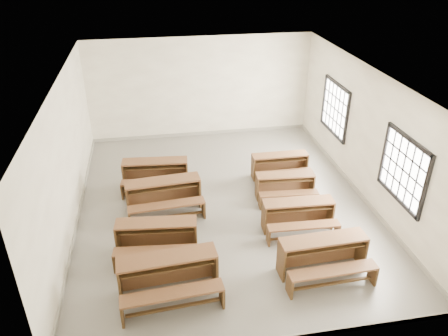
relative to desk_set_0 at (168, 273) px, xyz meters
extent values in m
plane|color=slate|center=(1.52, 2.81, -0.47)|extent=(8.50, 8.50, 0.00)
cube|color=white|center=(1.52, 2.81, 2.70)|extent=(7.00, 8.50, 0.05)
cube|color=white|center=(1.52, 7.04, 1.13)|extent=(7.00, 0.05, 3.20)
cube|color=white|center=(1.52, -1.41, 1.13)|extent=(7.00, 0.05, 3.20)
cube|color=white|center=(-1.95, 2.81, 1.13)|extent=(0.05, 8.50, 3.20)
cube|color=white|center=(5.00, 2.81, 1.13)|extent=(0.05, 8.50, 3.20)
cube|color=gray|center=(1.52, 7.04, -0.42)|extent=(7.00, 0.04, 0.10)
cube|color=gray|center=(-1.96, 2.81, -0.42)|extent=(0.04, 8.50, 0.10)
cube|color=gray|center=(5.00, 2.81, -0.42)|extent=(0.04, 8.50, 0.10)
cube|color=white|center=(4.99, 1.01, 1.13)|extent=(0.02, 1.50, 1.30)
cube|color=black|center=(4.97, 1.01, 1.82)|extent=(0.06, 1.62, 0.08)
cube|color=black|center=(4.97, 1.01, 0.44)|extent=(0.06, 1.62, 0.08)
cube|color=black|center=(4.97, 0.22, 1.13)|extent=(0.06, 0.08, 1.46)
cube|color=black|center=(4.97, 1.80, 1.13)|extent=(0.06, 0.08, 1.46)
cube|color=white|center=(4.99, 4.61, 1.13)|extent=(0.02, 1.50, 1.30)
cube|color=black|center=(4.97, 4.61, 1.82)|extent=(0.06, 1.62, 0.08)
cube|color=black|center=(4.97, 4.61, 0.44)|extent=(0.06, 1.62, 0.08)
cube|color=black|center=(4.97, 3.82, 1.13)|extent=(0.06, 0.08, 1.46)
cube|color=black|center=(4.97, 5.40, 1.13)|extent=(0.06, 0.08, 1.46)
cube|color=brown|center=(0.00, 0.06, 0.32)|extent=(1.83, 0.58, 0.05)
cube|color=brown|center=(-0.02, 0.26, -0.09)|extent=(1.80, 0.17, 0.77)
cube|color=#4B3119|center=(-0.88, 0.00, -0.09)|extent=(0.08, 0.45, 0.77)
cube|color=#4B3119|center=(0.87, 0.12, -0.09)|extent=(0.08, 0.45, 0.77)
cube|color=#4B3119|center=(0.00, 0.04, 0.16)|extent=(1.69, 0.46, 0.02)
cube|color=brown|center=(0.04, -0.49, -0.02)|extent=(1.82, 0.44, 0.05)
cube|color=#4B3119|center=(-0.84, -0.56, -0.26)|extent=(0.07, 0.32, 0.43)
cube|color=#4B3119|center=(0.91, -0.43, -0.26)|extent=(0.07, 0.32, 0.43)
cube|color=#4B3119|center=(0.04, -0.49, -0.36)|extent=(1.67, 0.18, 0.05)
cube|color=brown|center=(-0.16, 1.26, 0.25)|extent=(1.69, 0.58, 0.04)
cube|color=brown|center=(-0.14, 1.44, -0.12)|extent=(1.65, 0.21, 0.70)
cube|color=#4B3119|center=(-0.96, 1.34, -0.12)|extent=(0.08, 0.42, 0.70)
cube|color=#4B3119|center=(0.64, 1.18, -0.12)|extent=(0.08, 0.42, 0.70)
cube|color=#4B3119|center=(-0.16, 1.24, 0.11)|extent=(1.55, 0.47, 0.02)
cube|color=brown|center=(-0.21, 0.75, -0.06)|extent=(1.68, 0.46, 0.04)
cube|color=#4B3119|center=(-1.02, 0.84, -0.28)|extent=(0.07, 0.29, 0.39)
cube|color=#4B3119|center=(0.59, 0.67, -0.28)|extent=(0.07, 0.29, 0.39)
cube|color=#4B3119|center=(-0.21, 0.75, -0.37)|extent=(1.53, 0.21, 0.04)
cube|color=brown|center=(0.06, 2.85, 0.30)|extent=(1.79, 0.58, 0.04)
cube|color=brown|center=(0.04, 3.05, -0.10)|extent=(1.76, 0.18, 0.75)
cube|color=#4B3119|center=(-0.80, 2.79, -0.10)|extent=(0.08, 0.44, 0.75)
cube|color=#4B3119|center=(0.91, 2.92, -0.10)|extent=(0.08, 0.44, 0.75)
cube|color=#4B3119|center=(0.06, 2.83, 0.14)|extent=(1.65, 0.46, 0.02)
cube|color=brown|center=(0.10, 2.32, -0.03)|extent=(1.78, 0.45, 0.04)
cube|color=#4B3119|center=(-0.76, 2.25, -0.26)|extent=(0.07, 0.31, 0.42)
cube|color=#4B3119|center=(0.96, 2.38, -0.26)|extent=(0.07, 0.31, 0.42)
cube|color=#4B3119|center=(0.10, 2.32, -0.36)|extent=(1.63, 0.18, 0.04)
cube|color=brown|center=(-0.09, 3.98, 0.26)|extent=(1.71, 0.57, 0.04)
cube|color=brown|center=(-0.07, 4.16, -0.12)|extent=(1.67, 0.19, 0.71)
cube|color=#4B3119|center=(-0.90, 4.05, -0.12)|extent=(0.08, 0.42, 0.71)
cube|color=#4B3119|center=(0.72, 3.90, -0.12)|extent=(0.08, 0.42, 0.71)
cube|color=#4B3119|center=(-0.09, 3.95, 0.11)|extent=(1.57, 0.45, 0.02)
cube|color=brown|center=(-0.14, 3.46, -0.05)|extent=(1.69, 0.44, 0.04)
cube|color=#4B3119|center=(-0.95, 3.54, -0.27)|extent=(0.07, 0.30, 0.40)
cube|color=#4B3119|center=(0.68, 3.39, -0.27)|extent=(0.07, 0.30, 0.40)
cube|color=#4B3119|center=(-0.14, 3.46, -0.37)|extent=(1.55, 0.19, 0.04)
cube|color=brown|center=(2.99, 0.12, 0.28)|extent=(1.72, 0.49, 0.04)
cube|color=brown|center=(2.98, 0.31, -0.11)|extent=(1.71, 0.10, 0.73)
cube|color=#4B3119|center=(2.16, 0.09, -0.11)|extent=(0.06, 0.43, 0.73)
cube|color=#4B3119|center=(3.82, 0.15, -0.11)|extent=(0.06, 0.43, 0.73)
cube|color=#4B3119|center=(2.99, 0.10, 0.13)|extent=(1.59, 0.37, 0.02)
cube|color=brown|center=(3.01, -0.40, -0.05)|extent=(1.72, 0.36, 0.04)
cube|color=#4B3119|center=(2.17, -0.43, -0.27)|extent=(0.05, 0.30, 0.41)
cube|color=#4B3119|center=(3.84, -0.38, -0.27)|extent=(0.05, 0.30, 0.41)
cube|color=#4B3119|center=(3.01, -0.40, -0.37)|extent=(1.58, 0.11, 0.04)
cube|color=brown|center=(2.97, 1.55, 0.22)|extent=(1.59, 0.46, 0.04)
cube|color=brown|center=(2.98, 1.73, -0.14)|extent=(1.58, 0.11, 0.67)
cube|color=#4B3119|center=(2.21, 1.58, -0.14)|extent=(0.06, 0.40, 0.67)
cube|color=#4B3119|center=(3.74, 1.52, -0.14)|extent=(0.06, 0.40, 0.67)
cube|color=#4B3119|center=(2.97, 1.53, 0.08)|extent=(1.47, 0.36, 0.02)
cube|color=brown|center=(2.95, 1.07, -0.08)|extent=(1.59, 0.34, 0.04)
cube|color=#4B3119|center=(2.18, 1.10, -0.29)|extent=(0.05, 0.28, 0.37)
cube|color=#4B3119|center=(3.72, 1.04, -0.29)|extent=(0.05, 0.28, 0.37)
cube|color=#4B3119|center=(2.95, 1.07, -0.37)|extent=(1.46, 0.11, 0.04)
cube|color=brown|center=(3.08, 2.87, 0.16)|extent=(1.47, 0.46, 0.04)
cube|color=brown|center=(3.09, 3.03, -0.17)|extent=(1.45, 0.14, 0.61)
cube|color=#4B3119|center=(2.38, 2.92, -0.17)|extent=(0.06, 0.36, 0.61)
cube|color=#4B3119|center=(3.78, 2.82, -0.17)|extent=(0.06, 0.36, 0.61)
cube|color=#4B3119|center=(3.08, 2.85, 0.03)|extent=(1.35, 0.36, 0.02)
cube|color=brown|center=(3.05, 2.43, -0.11)|extent=(1.46, 0.35, 0.04)
cube|color=#4B3119|center=(2.35, 2.48, -0.30)|extent=(0.05, 0.26, 0.34)
cube|color=#4B3119|center=(3.75, 2.38, -0.30)|extent=(0.05, 0.26, 0.34)
cube|color=#4B3119|center=(3.05, 2.43, -0.38)|extent=(1.34, 0.14, 0.04)
cube|color=brown|center=(3.24, 3.90, 0.19)|extent=(1.51, 0.40, 0.04)
cube|color=brown|center=(3.25, 4.07, -0.15)|extent=(1.50, 0.06, 0.64)
cube|color=#4B3119|center=(2.51, 3.91, -0.15)|extent=(0.04, 0.38, 0.64)
cube|color=#4B3119|center=(3.98, 3.89, -0.15)|extent=(0.04, 0.38, 0.64)
cube|color=#4B3119|center=(3.24, 3.88, 0.05)|extent=(1.39, 0.30, 0.02)
cube|color=brown|center=(3.24, 3.44, -0.10)|extent=(1.51, 0.28, 0.04)
cube|color=#4B3119|center=(2.50, 3.45, -0.29)|extent=(0.04, 0.26, 0.36)
cube|color=#4B3119|center=(3.97, 3.43, -0.29)|extent=(0.04, 0.26, 0.36)
cube|color=#4B3119|center=(3.24, 3.44, -0.38)|extent=(1.39, 0.07, 0.04)
camera|label=1|loc=(-0.05, -6.13, 5.46)|focal=35.00mm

